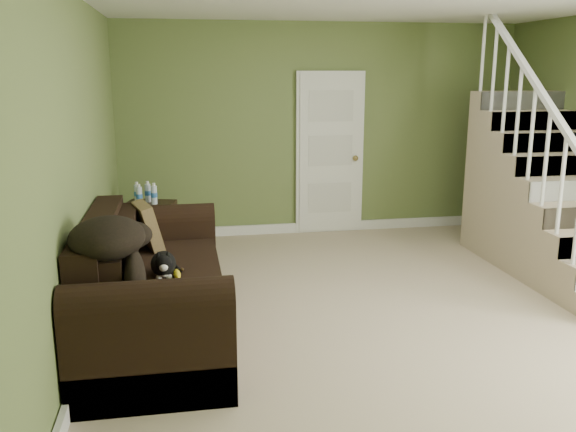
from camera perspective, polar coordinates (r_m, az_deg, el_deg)
name	(u,v)px	position (r m, az deg, el deg)	size (l,w,h in m)	color
floor	(392,311)	(5.40, 9.67, -8.75)	(5.00, 5.50, 0.01)	tan
wall_back	(322,130)	(7.68, 3.16, 8.04)	(5.00, 0.04, 2.60)	olive
wall_left	(78,170)	(4.81, -19.02, 4.06)	(0.04, 5.50, 2.60)	olive
baseboard_back	(321,227)	(7.87, 3.09, -1.01)	(5.00, 0.04, 0.12)	white
baseboard_left	(95,325)	(5.15, -17.62, -9.67)	(0.04, 5.50, 0.12)	white
door	(330,154)	(7.70, 3.94, 5.83)	(0.86, 0.12, 2.02)	white
staircase	(545,206)	(6.93, 22.89, 0.86)	(1.00, 2.51, 2.82)	tan
sofa	(150,291)	(4.88, -12.80, -6.84)	(1.03, 2.39, 0.94)	black
side_table	(149,230)	(6.84, -12.85, -1.32)	(0.63, 0.63, 0.85)	black
cat	(163,264)	(4.69, -11.57, -4.45)	(0.24, 0.50, 0.24)	black
banana	(177,274)	(4.66, -10.35, -5.37)	(0.05, 0.19, 0.05)	yellow
throw_pillow	(148,226)	(5.41, -12.95, -0.90)	(0.10, 0.40, 0.40)	brown
throw_blanket	(107,238)	(4.10, -16.57, -1.95)	(0.48, 0.63, 0.26)	black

